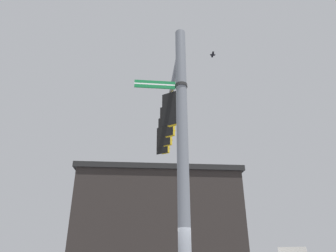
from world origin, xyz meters
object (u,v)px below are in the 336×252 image
Objects in this scene: traffic_light_nearest_pole at (172,111)px; traffic_light_mid_outer at (167,133)px; street_name_sign at (169,85)px; bird_flying at (213,55)px; traffic_light_arm_end at (164,141)px; traffic_light_mid_inner at (169,123)px.

traffic_light_mid_outer is at bearing 126.13° from traffic_light_nearest_pole.
bird_flying reaches higher than street_name_sign.
traffic_light_mid_outer is at bearing -53.87° from traffic_light_arm_end.
traffic_light_mid_outer is 1.12× the size of street_name_sign.
traffic_light_mid_outer is at bearing 126.13° from traffic_light_mid_inner.
traffic_light_nearest_pole is 3.58× the size of bird_flying.
traffic_light_mid_outer is 1.00× the size of traffic_light_arm_end.
bird_flying is at bearing 42.98° from traffic_light_mid_outer.
traffic_light_mid_outer is 4.78m from bird_flying.
traffic_light_mid_inner is 1.95m from traffic_light_arm_end.
traffic_light_nearest_pole is 1.95m from traffic_light_mid_outer.
bird_flying is (1.64, 1.53, 4.22)m from traffic_light_mid_outer.
street_name_sign is (1.69, -2.89, -0.45)m from traffic_light_mid_inner.
traffic_light_mid_inner is 1.12× the size of street_name_sign.
traffic_light_mid_outer and traffic_light_arm_end have the same top height.
traffic_light_nearest_pole is 1.00× the size of traffic_light_arm_end.
traffic_light_nearest_pole is 2.42m from street_name_sign.
bird_flying is (1.06, 2.32, 4.22)m from traffic_light_mid_inner.
traffic_light_arm_end is 3.58× the size of bird_flying.
street_name_sign is 7.02m from bird_flying.
traffic_light_mid_inner is at bearing -53.87° from traffic_light_mid_outer.
traffic_light_mid_outer is at bearing -137.02° from bird_flying.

